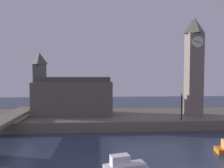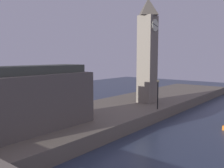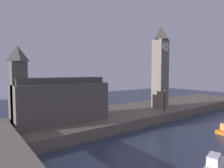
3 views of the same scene
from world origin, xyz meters
The scene contains 4 objects.
far_embankment centered at (0.00, 20.00, 0.75)m, with size 70.00×12.00×1.50m, color #6B6051.
clock_tower centered at (6.78, 18.38, 9.56)m, with size 2.57×2.60×15.66m.
parliament_hall centered at (-13.09, 19.87, 4.62)m, with size 12.64×5.04×10.13m.
streetlamp centered at (3.45, 14.71, 3.97)m, with size 0.36×0.36×3.97m.
Camera 2 is at (-26.15, -1.12, 8.57)m, focal length 39.81 mm.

